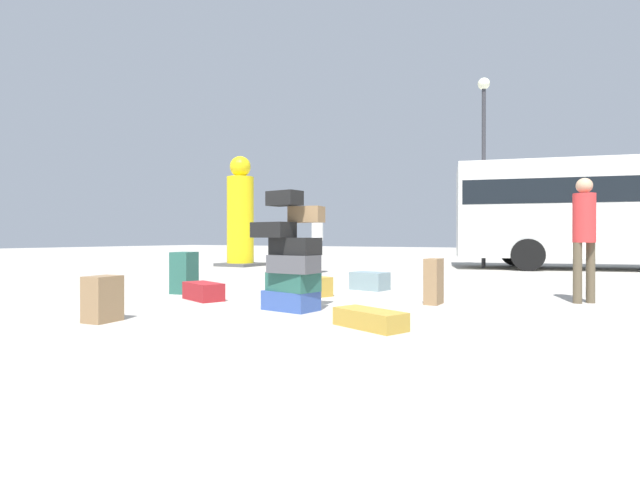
{
  "coord_description": "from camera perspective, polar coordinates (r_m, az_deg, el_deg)",
  "views": [
    {
      "loc": [
        3.6,
        -5.25,
        0.93
      ],
      "look_at": [
        0.28,
        0.71,
        0.9
      ],
      "focal_mm": 26.89,
      "sensor_mm": 36.0,
      "label": 1
    }
  ],
  "objects": [
    {
      "name": "suitcase_brown_white_trunk",
      "position": [
        6.92,
        13.37,
        -4.81
      ],
      "size": [
        0.2,
        0.35,
        0.64
      ],
      "primitive_type": "cube",
      "rotation": [
        0.0,
        0.0,
        -0.02
      ],
      "color": "olive",
      "rests_on": "ground"
    },
    {
      "name": "suitcase_maroon_foreground_far",
      "position": [
        7.4,
        -13.72,
        -5.95
      ],
      "size": [
        0.8,
        0.59,
        0.26
      ],
      "primitive_type": "cube",
      "rotation": [
        0.0,
        0.0,
        -0.38
      ],
      "color": "maroon",
      "rests_on": "ground"
    },
    {
      "name": "lamp_post",
      "position": [
        15.79,
        18.9,
        10.85
      ],
      "size": [
        0.36,
        0.36,
        5.83
      ],
      "color": "#333338",
      "rests_on": "ground"
    },
    {
      "name": "suitcase_teal_behind_tower",
      "position": [
        8.35,
        -15.86,
        -3.76
      ],
      "size": [
        0.4,
        0.46,
        0.69
      ],
      "primitive_type": "cube",
      "rotation": [
        0.0,
        0.0,
        0.23
      ],
      "color": "#26594C",
      "rests_on": "ground"
    },
    {
      "name": "suitcase_tan_upright_blue",
      "position": [
        5.03,
        5.95,
        -9.33
      ],
      "size": [
        0.86,
        0.61,
        0.19
      ],
      "primitive_type": "cube",
      "rotation": [
        0.0,
        0.0,
        -0.39
      ],
      "color": "#B28C33",
      "rests_on": "ground"
    },
    {
      "name": "yellow_dummy_statue",
      "position": [
        15.95,
        -9.46,
        2.66
      ],
      "size": [
        1.23,
        1.23,
        3.6
      ],
      "color": "yellow",
      "rests_on": "ground"
    },
    {
      "name": "person_tourist_with_camera",
      "position": [
        12.44,
        -0.32,
        0.81
      ],
      "size": [
        0.3,
        0.34,
        1.75
      ],
      "rotation": [
        0.0,
        0.0,
        -1.45
      ],
      "color": "black",
      "rests_on": "ground"
    },
    {
      "name": "ground_plane",
      "position": [
        6.44,
        -5.35,
        -8.05
      ],
      "size": [
        80.0,
        80.0,
        0.0
      ],
      "primitive_type": "plane",
      "color": "#ADA89E"
    },
    {
      "name": "suitcase_tan_left_side",
      "position": [
        7.76,
        -0.76,
        -5.48
      ],
      "size": [
        0.71,
        0.54,
        0.31
      ],
      "primitive_type": "cube",
      "rotation": [
        0.0,
        0.0,
        -0.43
      ],
      "color": "#B28C33",
      "rests_on": "ground"
    },
    {
      "name": "suitcase_tower",
      "position": [
        6.13,
        -3.44,
        -2.53
      ],
      "size": [
        0.86,
        0.62,
        1.52
      ],
      "color": "#334F99",
      "rests_on": "ground"
    },
    {
      "name": "suitcase_brown_right_side",
      "position": [
        5.86,
        -24.45,
        -6.39
      ],
      "size": [
        0.31,
        0.38,
        0.51
      ],
      "primitive_type": "cube",
      "rotation": [
        0.0,
        0.0,
        0.09
      ],
      "color": "olive",
      "rests_on": "ground"
    },
    {
      "name": "person_bearded_onlooker",
      "position": [
        7.78,
        28.92,
        1.22
      ],
      "size": [
        0.3,
        0.3,
        1.78
      ],
      "rotation": [
        0.0,
        0.0,
        -2.4
      ],
      "color": "brown",
      "rests_on": "ground"
    },
    {
      "name": "suitcase_slate_foreground_near",
      "position": [
        8.62,
        5.94,
        -4.87
      ],
      "size": [
        0.67,
        0.51,
        0.32
      ],
      "primitive_type": "cube",
      "rotation": [
        0.0,
        0.0,
        -0.16
      ],
      "color": "gray",
      "rests_on": "ground"
    }
  ]
}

